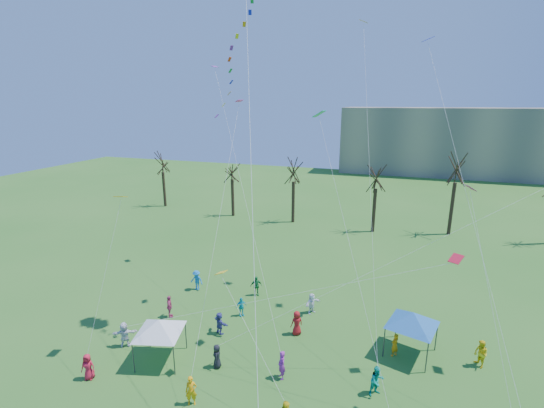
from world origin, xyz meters
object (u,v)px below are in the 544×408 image
(canopy_tent_blue, at_px, (413,319))
(big_box_kite, at_px, (239,57))
(distant_building, at_px, (479,142))
(canopy_tent_white, at_px, (159,326))

(canopy_tent_blue, bearing_deg, big_box_kite, -176.43)
(distant_building, distance_m, canopy_tent_white, 83.90)
(big_box_kite, relative_size, canopy_tent_blue, 6.55)
(canopy_tent_white, xyz_separation_m, canopy_tent_blue, (15.42, 5.83, 0.12))
(big_box_kite, relative_size, canopy_tent_white, 6.81)
(big_box_kite, bearing_deg, canopy_tent_blue, 3.57)
(big_box_kite, bearing_deg, canopy_tent_white, -126.60)
(distant_building, bearing_deg, canopy_tent_blue, -101.92)
(distant_building, xyz_separation_m, canopy_tent_blue, (-15.22, -72.12, -4.87))
(big_box_kite, xyz_separation_m, canopy_tent_white, (-3.79, -5.10, -16.56))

